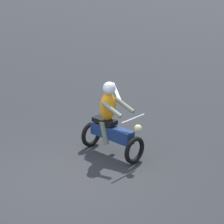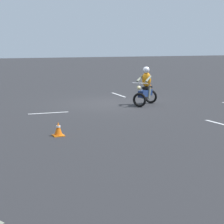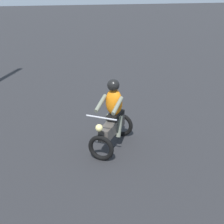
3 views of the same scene
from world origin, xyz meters
TOP-DOWN VIEW (x-y plane):
  - ground_plane at (0.00, 0.00)m, footprint 120.00×120.00m
  - motorcycle_rider_foreground at (-1.14, 1.08)m, footprint 1.45×1.37m
  - lane_stripe_w at (-5.77, 1.80)m, footprint 2.18×0.12m

SIDE VIEW (x-z plane):
  - ground_plane at x=0.00m, z-range 0.00..0.00m
  - lane_stripe_w at x=-5.77m, z-range 0.00..0.01m
  - motorcycle_rider_foreground at x=-1.14m, z-range -0.10..1.56m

